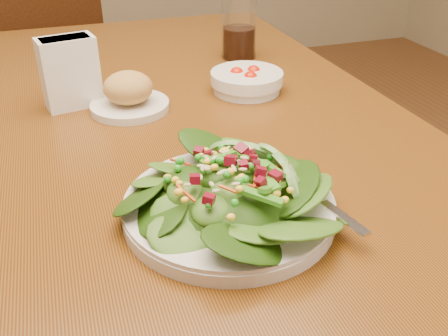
# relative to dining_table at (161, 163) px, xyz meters

# --- Properties ---
(dining_table) EXTENTS (0.90, 1.40, 0.75)m
(dining_table) POSITION_rel_dining_table_xyz_m (0.00, 0.00, 0.00)
(dining_table) COLOR brown
(dining_table) RESTS_ON ground_plane
(chair_far) EXTENTS (0.49, 0.50, 0.84)m
(chair_far) POSITION_rel_dining_table_xyz_m (-0.20, 1.12, -0.20)
(chair_far) COLOR #461F0A
(chair_far) RESTS_ON ground_plane
(salad_plate) EXTENTS (0.28, 0.27, 0.08)m
(salad_plate) POSITION_rel_dining_table_xyz_m (0.03, -0.33, 0.13)
(salad_plate) COLOR silver
(salad_plate) RESTS_ON dining_table
(bread_plate) EXTENTS (0.15, 0.15, 0.07)m
(bread_plate) POSITION_rel_dining_table_xyz_m (-0.04, 0.04, 0.13)
(bread_plate) COLOR silver
(bread_plate) RESTS_ON dining_table
(tomato_bowl) EXTENTS (0.15, 0.15, 0.05)m
(tomato_bowl) POSITION_rel_dining_table_xyz_m (0.20, 0.06, 0.12)
(tomato_bowl) COLOR silver
(tomato_bowl) RESTS_ON dining_table
(drinking_glass) EXTENTS (0.08, 0.08, 0.14)m
(drinking_glass) POSITION_rel_dining_table_xyz_m (0.26, 0.27, 0.16)
(drinking_glass) COLOR silver
(drinking_glass) RESTS_ON dining_table
(napkin_holder) EXTENTS (0.11, 0.07, 0.13)m
(napkin_holder) POSITION_rel_dining_table_xyz_m (-0.14, 0.10, 0.17)
(napkin_holder) COLOR white
(napkin_holder) RESTS_ON dining_table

